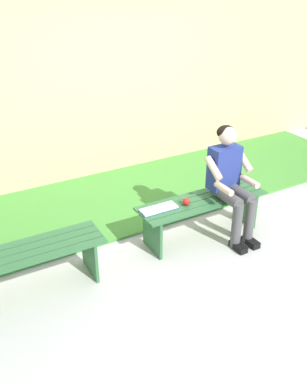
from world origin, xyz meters
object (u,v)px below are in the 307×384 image
(bench_far, at_px, (19,264))
(person_seated, at_px, (230,179))
(apple, at_px, (186,202))
(book_open, at_px, (159,209))
(bench_near, at_px, (202,209))

(bench_far, distance_m, person_seated, 2.36)
(apple, bearing_deg, person_seated, 169.91)
(person_seated, xyz_separation_m, book_open, (0.83, -0.15, -0.22))
(bench_near, distance_m, person_seated, 0.47)
(apple, height_order, book_open, apple)
(bench_near, xyz_separation_m, person_seated, (-0.29, 0.10, 0.36))
(bench_near, relative_size, person_seated, 1.19)
(bench_near, height_order, apple, apple)
(bench_near, relative_size, bench_far, 0.96)
(person_seated, distance_m, book_open, 0.87)
(person_seated, bearing_deg, bench_far, -2.51)
(bench_far, relative_size, person_seated, 1.25)
(bench_near, bearing_deg, apple, 2.73)
(bench_far, xyz_separation_m, apple, (-1.82, 0.01, 0.16))
(book_open, bearing_deg, person_seated, 170.52)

